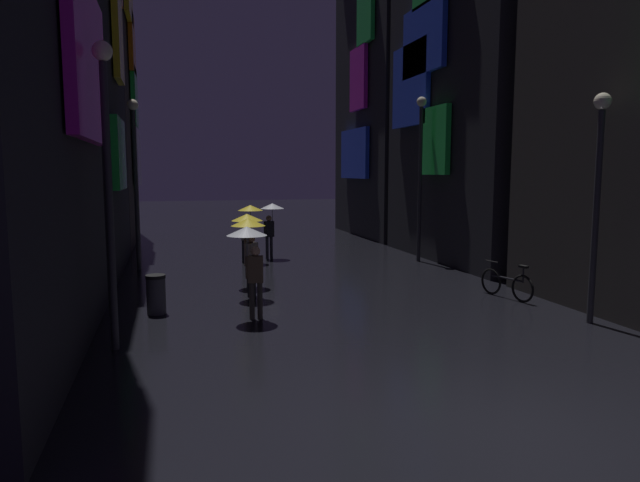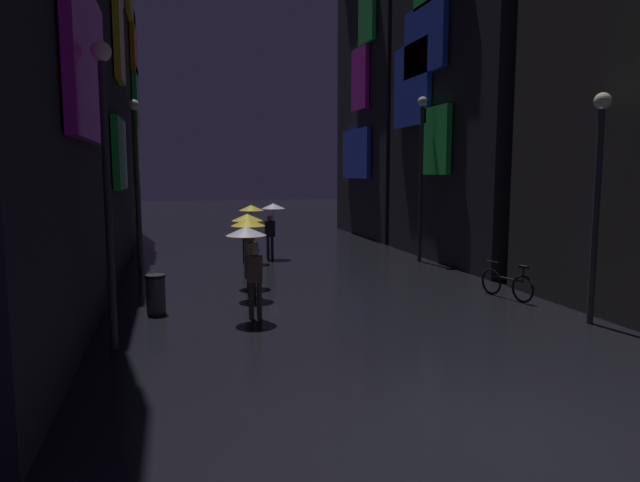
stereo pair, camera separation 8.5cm
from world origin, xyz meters
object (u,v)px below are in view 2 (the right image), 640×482
Objects in this scene: pedestrian_far_right_yellow at (249,235)px; streetlamp_right_far at (421,161)px; streetlamp_right_near at (598,180)px; pedestrian_foreground_left_clear at (249,247)px; bicycle_parked_at_storefront at (507,284)px; pedestrian_near_crossing_yellow at (248,230)px; pedestrian_midstreet_centre_clear at (272,215)px; pedestrian_midstreet_left_yellow at (250,217)px; trash_bin at (156,294)px; streetlamp_left_far at (136,165)px; streetlamp_left_near at (106,162)px.

streetlamp_right_far reaches higher than pedestrian_far_right_yellow.
streetlamp_right_near is (6.93, -4.49, 1.49)m from pedestrian_far_right_yellow.
pedestrian_far_right_yellow is 2.31m from pedestrian_foreground_left_clear.
pedestrian_far_right_yellow is 6.91m from bicycle_parked_at_storefront.
bicycle_parked_at_storefront is at bearing -27.31° from pedestrian_near_crossing_yellow.
pedestrian_midstreet_centre_clear reaches higher than bicycle_parked_at_storefront.
pedestrian_midstreet_left_yellow is (-0.97, -0.82, 0.00)m from pedestrian_midstreet_centre_clear.
bicycle_parked_at_storefront is at bearing -4.27° from trash_bin.
streetlamp_right_far is at bearing 90.00° from streetlamp_right_near.
pedestrian_foreground_left_clear is at bearing -97.50° from pedestrian_far_right_yellow.
streetlamp_right_near reaches higher than trash_bin.
pedestrian_midstreet_centre_clear reaches higher than trash_bin.
streetlamp_left_far is 6.12× the size of trash_bin.
pedestrian_foreground_left_clear is (-0.30, -2.29, 0.00)m from pedestrian_far_right_yellow.
pedestrian_midstreet_centre_clear is 0.43× the size of streetlamp_right_near.
streetlamp_left_near is at bearing -151.64° from pedestrian_foreground_left_clear.
pedestrian_midstreet_left_yellow is at bearing 7.23° from streetlamp_left_far.
streetlamp_left_far is (0.00, 9.06, 0.03)m from streetlamp_left_near.
streetlamp_left_far reaches higher than pedestrian_midstreet_left_yellow.
trash_bin is at bearing 74.90° from streetlamp_left_near.
streetlamp_left_far is at bearing 175.75° from streetlamp_right_far.
streetlamp_right_far is at bearing -4.25° from streetlamp_left_far.
streetlamp_left_far is at bearing -164.77° from pedestrian_midstreet_centre_clear.
streetlamp_left_near is at bearing 175.99° from streetlamp_right_near.
streetlamp_left_far is (-2.77, 7.57, 1.88)m from pedestrian_foreground_left_clear.
pedestrian_near_crossing_yellow is 6.41m from streetlamp_left_near.
pedestrian_near_crossing_yellow is (0.15, 1.44, 0.00)m from pedestrian_far_right_yellow.
streetlamp_right_far is (10.00, 8.32, 0.20)m from streetlamp_left_near.
pedestrian_midstreet_centre_clear is 1.00× the size of pedestrian_midstreet_left_yellow.
pedestrian_midstreet_left_yellow is at bearing 120.97° from streetlamp_right_near.
pedestrian_midstreet_centre_clear and pedestrian_midstreet_left_yellow have the same top height.
pedestrian_near_crossing_yellow is (0.45, 3.73, 0.00)m from pedestrian_foreground_left_clear.
streetlamp_left_near reaches higher than trash_bin.
streetlamp_left_far is at bearing -172.77° from pedestrian_midstreet_left_yellow.
pedestrian_midstreet_left_yellow is 8.13m from pedestrian_foreground_left_clear.
pedestrian_midstreet_left_yellow and pedestrian_near_crossing_yellow have the same top height.
streetlamp_left_far reaches higher than pedestrian_near_crossing_yellow.
pedestrian_far_right_yellow is 6.39m from streetlamp_left_far.
pedestrian_far_right_yellow is 6.82m from pedestrian_midstreet_centre_clear.
pedestrian_midstreet_left_yellow is 0.35× the size of streetlamp_right_far.
streetlamp_right_near reaches higher than pedestrian_far_right_yellow.
bicycle_parked_at_storefront is at bearing 98.57° from streetlamp_right_near.
pedestrian_midstreet_centre_clear is at bearing 65.10° from streetlamp_left_near.
pedestrian_far_right_yellow is 1.00× the size of pedestrian_near_crossing_yellow.
streetlamp_left_near is 4.06m from trash_bin.
streetlamp_right_far is (6.78, 3.09, 2.05)m from pedestrian_near_crossing_yellow.
streetlamp_left_near is at bearing -129.07° from pedestrian_far_right_yellow.
streetlamp_right_far is 11.39m from trash_bin.
bicycle_parked_at_storefront is (6.53, -1.86, -1.28)m from pedestrian_far_right_yellow.
streetlamp_right_far is (5.18, -2.05, 2.05)m from pedestrian_midstreet_centre_clear.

